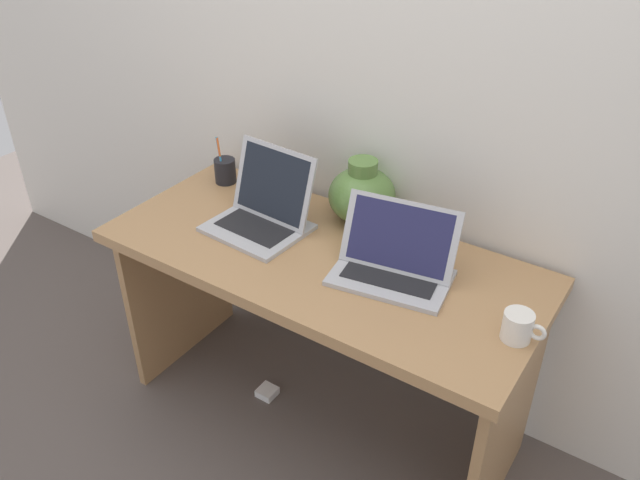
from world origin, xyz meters
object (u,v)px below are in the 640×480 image
at_px(laptop_left, 265,207).
at_px(coffee_mug, 518,327).
at_px(pen_cup, 225,170).
at_px(laptop_right, 395,258).
at_px(power_brick, 267,392).
at_px(green_vase, 362,194).

relative_size(laptop_left, coffee_mug, 2.83).
distance_m(laptop_left, coffee_mug, 0.90).
relative_size(coffee_mug, pen_cup, 0.63).
height_order(laptop_right, coffee_mug, laptop_right).
bearing_deg(laptop_left, power_brick, -70.61).
distance_m(laptop_left, power_brick, 0.78).
relative_size(laptop_left, power_brick, 4.67).
bearing_deg(laptop_left, laptop_right, -1.42).
relative_size(laptop_right, power_brick, 5.39).
distance_m(laptop_right, green_vase, 0.33).
relative_size(pen_cup, power_brick, 2.60).
bearing_deg(coffee_mug, green_vase, 155.36).
xyz_separation_m(laptop_left, laptop_right, (0.49, -0.01, -0.01)).
bearing_deg(pen_cup, laptop_left, -27.33).
relative_size(laptop_right, coffee_mug, 3.27).
xyz_separation_m(laptop_left, pen_cup, (-0.31, 0.16, -0.02)).
bearing_deg(power_brick, coffee_mug, -0.63).
distance_m(laptop_right, power_brick, 0.90).
xyz_separation_m(laptop_right, power_brick, (-0.47, -0.06, -0.77)).
height_order(coffee_mug, power_brick, coffee_mug).
height_order(pen_cup, power_brick, pen_cup).
xyz_separation_m(coffee_mug, power_brick, (-0.87, 0.01, -0.75)).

